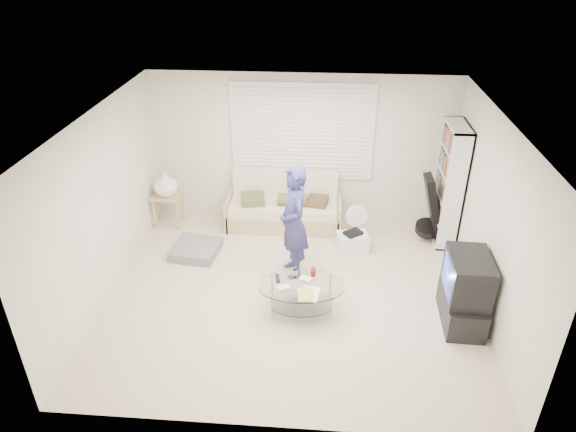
# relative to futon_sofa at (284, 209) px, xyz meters

# --- Properties ---
(ground) EXTENTS (5.00, 5.00, 0.00)m
(ground) POSITION_rel_futon_sofa_xyz_m (0.27, -1.87, -0.31)
(ground) COLOR #B4A78C
(ground) RESTS_ON ground
(room_shell) EXTENTS (5.02, 4.52, 2.51)m
(room_shell) POSITION_rel_futon_sofa_xyz_m (0.27, -1.39, 1.32)
(room_shell) COLOR beige
(room_shell) RESTS_ON ground
(window_blinds) EXTENTS (2.32, 0.08, 1.62)m
(window_blinds) POSITION_rel_futon_sofa_xyz_m (0.27, 0.33, 1.24)
(window_blinds) COLOR silver
(window_blinds) RESTS_ON ground
(futon_sofa) EXTENTS (1.91, 0.77, 0.94)m
(futon_sofa) POSITION_rel_futon_sofa_xyz_m (0.00, 0.00, 0.00)
(futon_sofa) COLOR tan
(futon_sofa) RESTS_ON ground
(grey_floor_pillow) EXTENTS (0.75, 0.75, 0.15)m
(grey_floor_pillow) POSITION_rel_futon_sofa_xyz_m (-1.29, -1.02, -0.23)
(grey_floor_pillow) COLOR slate
(grey_floor_pillow) RESTS_ON ground
(side_table) EXTENTS (0.50, 0.40, 0.98)m
(side_table) POSITION_rel_futon_sofa_xyz_m (-1.95, -0.15, 0.42)
(side_table) COLOR tan
(side_table) RESTS_ON ground
(bookshelf) EXTENTS (0.31, 0.81, 1.93)m
(bookshelf) POSITION_rel_futon_sofa_xyz_m (2.59, -0.24, 0.66)
(bookshelf) COLOR white
(bookshelf) RESTS_ON ground
(guitar_case) EXTENTS (0.44, 0.41, 1.10)m
(guitar_case) POSITION_rel_futon_sofa_xyz_m (2.39, -0.31, 0.19)
(guitar_case) COLOR black
(guitar_case) RESTS_ON ground
(floor_fan) EXTENTS (0.37, 0.24, 0.60)m
(floor_fan) POSITION_rel_futon_sofa_xyz_m (1.21, -0.35, 0.04)
(floor_fan) COLOR white
(floor_fan) RESTS_ON ground
(storage_bin) EXTENTS (0.53, 0.43, 0.33)m
(storage_bin) POSITION_rel_futon_sofa_xyz_m (1.14, -0.72, -0.16)
(storage_bin) COLOR white
(storage_bin) RESTS_ON ground
(tv_unit) EXTENTS (0.52, 0.91, 0.97)m
(tv_unit) POSITION_rel_futon_sofa_xyz_m (2.47, -2.31, 0.16)
(tv_unit) COLOR black
(tv_unit) RESTS_ON ground
(coffee_table) EXTENTS (1.19, 0.80, 0.55)m
(coffee_table) POSITION_rel_futon_sofa_xyz_m (0.42, -2.28, 0.03)
(coffee_table) COLOR silver
(coffee_table) RESTS_ON ground
(standing_person) EXTENTS (0.59, 0.72, 1.70)m
(standing_person) POSITION_rel_futon_sofa_xyz_m (0.26, -1.41, 0.54)
(standing_person) COLOR navy
(standing_person) RESTS_ON ground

